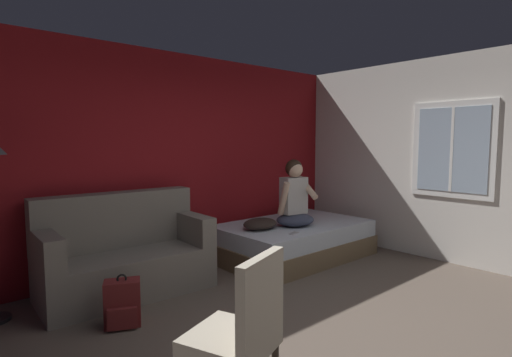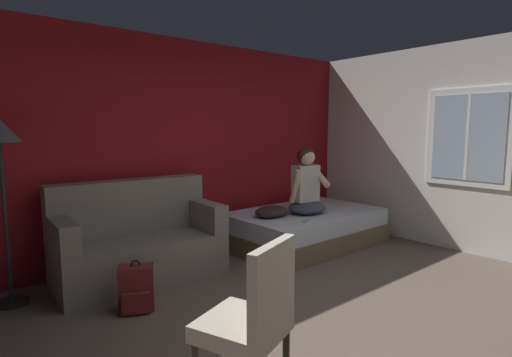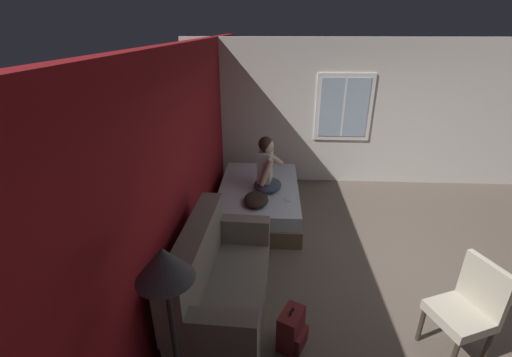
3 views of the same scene
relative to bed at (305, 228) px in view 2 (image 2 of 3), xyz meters
The scene contains 11 objects.
ground_plane 2.41m from the bed, 127.31° to the right, with size 40.00×40.00×0.00m, color brown.
wall_back_accent 2.03m from the bed, 149.12° to the left, with size 10.63×0.16×2.70m, color maroon.
wall_side_with_window 2.63m from the bed, 52.78° to the right, with size 0.19×6.79×2.70m.
bed is the anchor object (origin of this frame).
couch 2.29m from the bed, behind, with size 1.73×0.89×1.04m.
side_chair 3.28m from the bed, 141.85° to the right, with size 0.59×0.59×0.98m.
person_seated 0.62m from the bed, 133.73° to the right, with size 0.58×0.51×0.88m.
backpack 2.64m from the bed, behind, with size 0.35×0.32×0.46m.
throw_pillow 0.68m from the bed, behind, with size 0.48×0.36×0.14m, color #2D231E.
cell_phone 0.69m from the bed, 136.22° to the right, with size 0.07×0.14×0.01m, color #B7B7BC.
floor_lamp 3.66m from the bed, behind, with size 0.36×0.36×1.70m.
Camera 2 is at (-2.48, -1.79, 1.60)m, focal length 28.00 mm.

